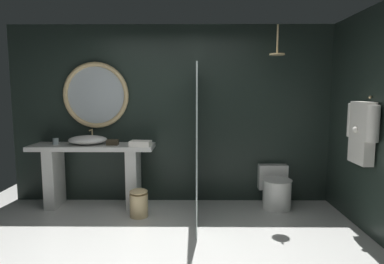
% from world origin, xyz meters
% --- Properties ---
extents(ground_plane, '(5.76, 5.76, 0.00)m').
position_xyz_m(ground_plane, '(0.00, 0.00, 0.00)').
color(ground_plane, silver).
extents(back_wall_panel, '(4.80, 0.10, 2.60)m').
position_xyz_m(back_wall_panel, '(0.00, 1.90, 1.30)').
color(back_wall_panel, '#1E2823').
rests_on(back_wall_panel, ground_plane).
extents(side_wall_right, '(0.10, 2.47, 2.60)m').
position_xyz_m(side_wall_right, '(2.35, 0.76, 1.30)').
color(side_wall_right, '#1E2823').
rests_on(side_wall_right, ground_plane).
extents(vanity_counter, '(1.73, 0.50, 0.90)m').
position_xyz_m(vanity_counter, '(-1.14, 1.58, 0.57)').
color(vanity_counter, silver).
rests_on(vanity_counter, ground_plane).
extents(vessel_sink, '(0.54, 0.45, 0.20)m').
position_xyz_m(vessel_sink, '(-1.21, 1.62, 0.96)').
color(vessel_sink, white).
rests_on(vessel_sink, vanity_counter).
extents(tumbler_cup, '(0.08, 0.08, 0.09)m').
position_xyz_m(tumbler_cup, '(-1.67, 1.60, 0.94)').
color(tumbler_cup, silver).
rests_on(tumbler_cup, vanity_counter).
extents(tissue_box, '(0.16, 0.12, 0.07)m').
position_xyz_m(tissue_box, '(-0.84, 1.54, 0.93)').
color(tissue_box, '#3D3323').
rests_on(tissue_box, vanity_counter).
extents(round_wall_mirror, '(0.96, 0.07, 0.96)m').
position_xyz_m(round_wall_mirror, '(-1.14, 1.81, 1.59)').
color(round_wall_mirror, '#D6B77F').
extents(shower_glass_panel, '(0.02, 1.37, 1.96)m').
position_xyz_m(shower_glass_panel, '(0.33, 1.16, 0.98)').
color(shower_glass_panel, silver).
rests_on(shower_glass_panel, ground_plane).
extents(rain_shower_head, '(0.20, 0.20, 0.39)m').
position_xyz_m(rain_shower_head, '(1.38, 1.37, 2.16)').
color(rain_shower_head, '#D6B77F').
extents(hanging_bathrobe, '(0.20, 0.57, 0.78)m').
position_xyz_m(hanging_bathrobe, '(2.21, 0.72, 1.21)').
color(hanging_bathrobe, '#D6B77F').
extents(toilet, '(0.42, 0.60, 0.57)m').
position_xyz_m(toilet, '(1.46, 1.58, 0.27)').
color(toilet, white).
rests_on(toilet, ground_plane).
extents(waste_bin, '(0.24, 0.24, 0.37)m').
position_xyz_m(waste_bin, '(-0.43, 1.18, 0.19)').
color(waste_bin, '#D6B77F').
rests_on(waste_bin, ground_plane).
extents(folded_hand_towel, '(0.30, 0.22, 0.08)m').
position_xyz_m(folded_hand_towel, '(-0.43, 1.43, 0.94)').
color(folded_hand_towel, silver).
rests_on(folded_hand_towel, vanity_counter).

